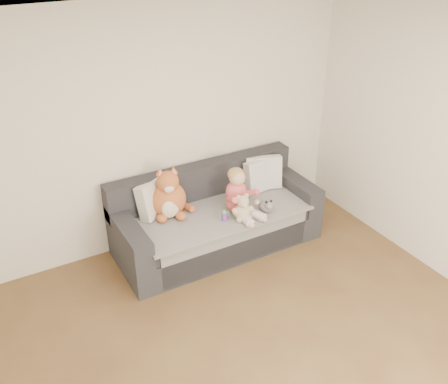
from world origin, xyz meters
The scene contains 10 objects.
room_shell centered at (0.00, 0.42, 1.30)m, with size 5.00×5.00×5.00m.
sofa centered at (0.50, 2.06, 0.31)m, with size 2.20×0.94×0.85m.
cushion_left centered at (-0.11, 2.26, 0.66)m, with size 0.45×0.37×0.39m.
cushion_right_back centered at (1.15, 2.16, 0.65)m, with size 0.41×0.21×0.37m.
cushion_right_front centered at (1.20, 2.19, 0.66)m, with size 0.45×0.32×0.38m.
toddler centered at (0.67, 1.86, 0.68)m, with size 0.35×0.51×0.50m.
plush_cat centered at (0.02, 2.16, 0.68)m, with size 0.44×0.39×0.57m.
teddy_bear centered at (0.63, 1.71, 0.59)m, with size 0.23×0.18×0.30m.
plush_cow centered at (0.93, 1.71, 0.54)m, with size 0.14×0.21×0.17m.
sippy_cup centered at (0.46, 1.79, 0.54)m, with size 0.11×0.07×0.12m.
Camera 1 is at (-1.68, -1.99, 3.25)m, focal length 40.00 mm.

